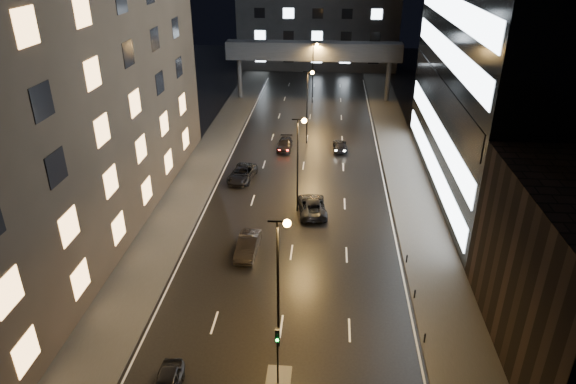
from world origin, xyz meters
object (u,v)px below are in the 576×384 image
object	(u,v)px
car_away_c	(242,174)
car_toward_b	(340,145)
car_away_d	(285,145)
car_toward_a	(312,205)
car_away_b	(248,245)

from	to	relation	value
car_away_c	car_toward_b	xyz separation A→B (m)	(11.62, 10.54, -0.13)
car_away_d	car_toward_a	bearing A→B (deg)	-75.01
car_away_c	car_away_b	bearing A→B (deg)	-71.60
car_away_b	car_away_d	distance (m)	25.90
car_toward_b	car_away_c	bearing A→B (deg)	39.31
car_toward_a	car_away_b	bearing A→B (deg)	49.25
car_away_c	car_away_d	world-z (taller)	car_away_c
car_away_b	car_toward_b	distance (m)	27.61
car_away_c	car_toward_b	bearing A→B (deg)	49.54
car_away_c	car_away_d	bearing A→B (deg)	74.99
car_away_b	car_away_c	world-z (taller)	car_away_b
car_away_d	car_toward_b	bearing A→B (deg)	3.94
car_toward_a	car_toward_b	xyz separation A→B (m)	(3.05, 18.02, -0.17)
car_away_b	car_away_d	world-z (taller)	car_away_b
car_away_d	car_away_c	bearing A→B (deg)	-111.33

